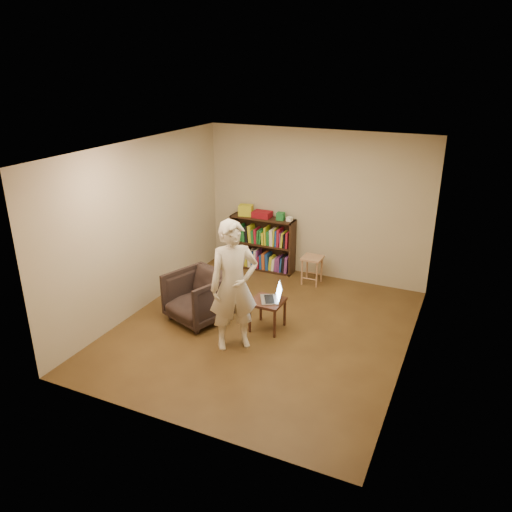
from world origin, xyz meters
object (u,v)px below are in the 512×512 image
at_px(stool, 312,262).
at_px(side_table, 268,305).
at_px(laptop, 273,296).
at_px(person, 234,286).
at_px(armchair, 198,297).
at_px(bookshelf, 263,246).

relative_size(stool, side_table, 1.09).
bearing_deg(laptop, person, -52.94).
bearing_deg(stool, person, -96.98).
bearing_deg(armchair, laptop, 30.69).
xyz_separation_m(armchair, laptop, (1.12, 0.22, 0.14)).
bearing_deg(laptop, side_table, -87.16).
xyz_separation_m(armchair, side_table, (1.05, 0.17, 0.01)).
distance_m(laptop, person, 0.81).
distance_m(stool, armchair, 2.25).
bearing_deg(stool, laptop, -89.98).
distance_m(armchair, side_table, 1.06).
bearing_deg(person, laptop, 25.96).
height_order(bookshelf, side_table, bookshelf).
relative_size(bookshelf, person, 0.67).
xyz_separation_m(stool, armchair, (-1.12, -1.96, -0.03)).
distance_m(side_table, laptop, 0.16).
bearing_deg(laptop, armchair, -107.72).
relative_size(bookshelf, side_table, 2.65).
distance_m(armchair, laptop, 1.15).
bearing_deg(person, bookshelf, 66.14).
bearing_deg(laptop, bookshelf, 179.02).
height_order(stool, person, person).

